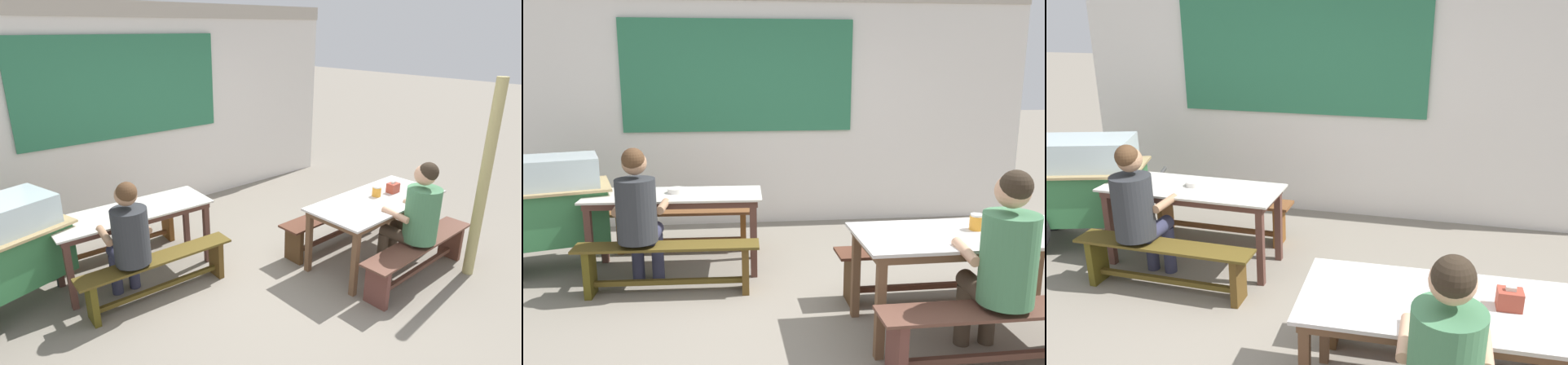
% 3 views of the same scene
% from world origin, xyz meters
% --- Properties ---
extents(ground_plane, '(40.00, 40.00, 0.00)m').
position_xyz_m(ground_plane, '(0.00, 0.00, 0.00)').
color(ground_plane, gray).
extents(backdrop_wall, '(6.16, 0.23, 2.87)m').
position_xyz_m(backdrop_wall, '(-0.02, 2.72, 1.51)').
color(backdrop_wall, silver).
rests_on(backdrop_wall, ground_plane).
extents(dining_table_far, '(1.66, 0.66, 0.75)m').
position_xyz_m(dining_table_far, '(-1.17, 1.16, 0.67)').
color(dining_table_far, silver).
rests_on(dining_table_far, ground_plane).
extents(dining_table_near, '(1.69, 0.77, 0.75)m').
position_xyz_m(dining_table_near, '(1.06, -0.29, 0.67)').
color(dining_table_near, silver).
rests_on(dining_table_near, ground_plane).
extents(bench_far_back, '(1.53, 0.32, 0.44)m').
position_xyz_m(bench_far_back, '(-1.16, 1.72, 0.30)').
color(bench_far_back, brown).
rests_on(bench_far_back, ground_plane).
extents(bench_far_front, '(1.57, 0.30, 0.44)m').
position_xyz_m(bench_far_front, '(-1.19, 0.60, 0.28)').
color(bench_far_front, '#544318').
rests_on(bench_far_front, ground_plane).
extents(bench_near_back, '(1.70, 0.33, 0.44)m').
position_xyz_m(bench_near_back, '(1.05, 0.27, 0.29)').
color(bench_near_back, '#532E1F').
rests_on(bench_near_back, ground_plane).
extents(bench_near_front, '(1.69, 0.32, 0.44)m').
position_xyz_m(bench_near_front, '(1.07, -0.85, 0.29)').
color(bench_near_front, brown).
rests_on(bench_near_front, ground_plane).
extents(person_left_back_turned, '(0.46, 0.55, 1.27)m').
position_xyz_m(person_left_back_turned, '(-1.43, 0.67, 0.72)').
color(person_left_back_turned, '#2F314B').
rests_on(person_left_back_turned, ground_plane).
extents(person_near_front, '(0.46, 0.58, 1.32)m').
position_xyz_m(person_near_front, '(1.03, -0.79, 0.74)').
color(person_near_front, '#4A3B2D').
rests_on(person_near_front, ground_plane).
extents(tissue_box, '(0.13, 0.10, 0.13)m').
position_xyz_m(tissue_box, '(1.38, -0.27, 0.81)').
color(tissue_box, '#A13F2F').
rests_on(tissue_box, dining_table_near).
extents(condiment_jar, '(0.10, 0.10, 0.12)m').
position_xyz_m(condiment_jar, '(1.13, -0.22, 0.81)').
color(condiment_jar, orange).
rests_on(condiment_jar, dining_table_near).
extents(soup_bowl, '(0.17, 0.17, 0.05)m').
position_xyz_m(soup_bowl, '(-1.16, 1.20, 0.77)').
color(soup_bowl, silver).
rests_on(soup_bowl, dining_table_far).
extents(wooden_support_post, '(0.11, 0.11, 2.12)m').
position_xyz_m(wooden_support_post, '(1.62, -1.15, 1.06)').
color(wooden_support_post, tan).
rests_on(wooden_support_post, ground_plane).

